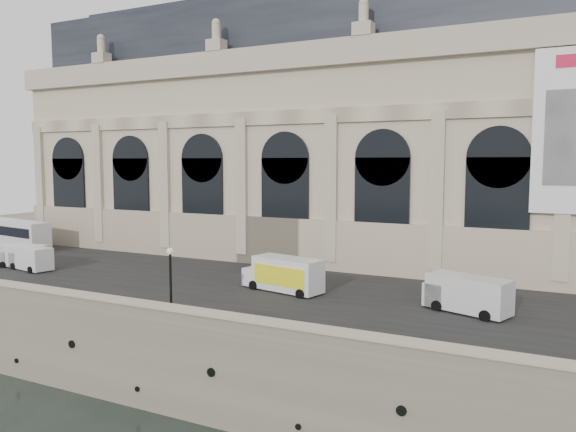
# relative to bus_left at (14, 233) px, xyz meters

# --- Properties ---
(ground) EXTENTS (260.00, 260.00, 0.00)m
(ground) POSITION_rel_bus_left_xyz_m (38.62, -17.36, -7.99)
(ground) COLOR black
(ground) RESTS_ON ground
(quay) EXTENTS (160.00, 70.00, 6.00)m
(quay) POSITION_rel_bus_left_xyz_m (38.62, 17.64, -4.99)
(quay) COLOR gray
(quay) RESTS_ON ground
(street) EXTENTS (160.00, 24.00, 0.06)m
(street) POSITION_rel_bus_left_xyz_m (38.62, -3.36, -1.96)
(street) COLOR #2D2D2D
(street) RESTS_ON quay
(parapet) EXTENTS (160.00, 1.40, 1.21)m
(parapet) POSITION_rel_bus_left_xyz_m (38.62, -16.76, -1.37)
(parapet) COLOR gray
(parapet) RESTS_ON quay
(museum) EXTENTS (69.00, 18.70, 29.10)m
(museum) POSITION_rel_bus_left_xyz_m (32.64, 13.50, 11.73)
(museum) COLOR beige
(museum) RESTS_ON quay
(bus_left) EXTENTS (12.30, 4.28, 3.55)m
(bus_left) POSITION_rel_bus_left_xyz_m (0.00, 0.00, 0.00)
(bus_left) COLOR white
(bus_left) RESTS_ON quay
(van_a) EXTENTS (5.41, 2.88, 2.29)m
(van_a) POSITION_rel_bus_left_xyz_m (10.81, -7.61, -0.82)
(van_a) COLOR silver
(van_a) RESTS_ON quay
(van_b) EXTENTS (5.47, 2.85, 2.32)m
(van_b) POSITION_rel_bus_left_xyz_m (12.79, -8.13, -0.81)
(van_b) COLOR white
(van_b) RESTS_ON quay
(van_c) EXTENTS (6.30, 4.04, 2.63)m
(van_c) POSITION_rel_bus_left_xyz_m (53.66, -5.16, -0.65)
(van_c) COLOR silver
(van_c) RESTS_ON quay
(box_truck) EXTENTS (7.38, 3.69, 2.85)m
(box_truck) POSITION_rel_bus_left_xyz_m (39.40, -5.15, -0.56)
(box_truck) COLOR white
(box_truck) RESTS_ON quay
(lamp_right) EXTENTS (0.48, 0.48, 4.67)m
(lamp_right) POSITION_rel_bus_left_xyz_m (35.38, -14.62, 0.33)
(lamp_right) COLOR black
(lamp_right) RESTS_ON quay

